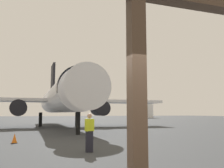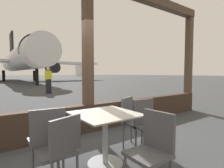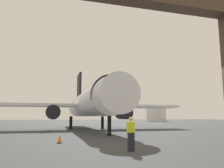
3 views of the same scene
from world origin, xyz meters
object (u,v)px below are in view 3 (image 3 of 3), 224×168
at_px(ground_crew_worker, 131,133).
at_px(traffic_cone, 60,139).
at_px(airplane, 90,104).
at_px(fuel_storage_tank, 156,114).

distance_m(ground_crew_worker, traffic_cone, 5.79).
bearing_deg(ground_crew_worker, airplane, 86.52).
relative_size(airplane, traffic_cone, 53.65).
height_order(airplane, ground_crew_worker, airplane).
bearing_deg(airplane, traffic_cone, -106.35).
relative_size(ground_crew_worker, traffic_cone, 3.10).
height_order(traffic_cone, fuel_storage_tank, fuel_storage_tank).
xyz_separation_m(airplane, traffic_cone, (-4.64, -15.80, -3.39)).
bearing_deg(ground_crew_worker, traffic_cone, 126.08).
relative_size(traffic_cone, fuel_storage_tank, 0.07).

